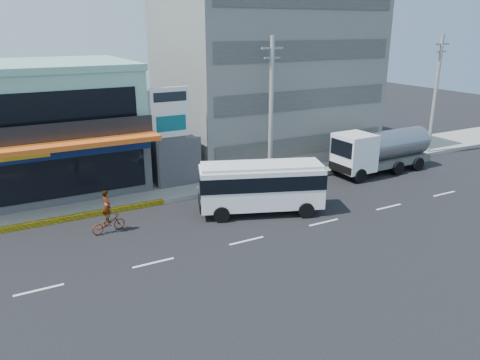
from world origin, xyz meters
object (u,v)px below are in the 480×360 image
(concrete_building, at_px, (264,71))
(utility_pole_far, at_px, (435,95))
(billboard, at_px, (171,118))
(minibus, at_px, (261,184))
(satellite_dish, at_px, (169,133))
(tanker_truck, at_px, (379,150))
(sedan, at_px, (262,198))
(utility_pole_near, at_px, (271,111))
(motorcycle_rider, at_px, (108,218))
(shop_building, at_px, (39,130))

(concrete_building, xyz_separation_m, utility_pole_far, (12.00, -7.60, -1.85))
(billboard, distance_m, minibus, 7.64)
(satellite_dish, bearing_deg, tanker_truck, -20.12)
(billboard, bearing_deg, sedan, -58.57)
(billboard, distance_m, utility_pole_near, 6.75)
(utility_pole_near, relative_size, motorcycle_rider, 4.21)
(satellite_dish, height_order, motorcycle_rider, satellite_dish)
(minibus, xyz_separation_m, sedan, (0.37, 0.51, -1.11))
(satellite_dish, xyz_separation_m, tanker_truck, (14.53, -5.32, -1.83))
(tanker_truck, bearing_deg, motorcycle_rider, -176.70)
(shop_building, distance_m, utility_pole_far, 30.73)
(billboard, distance_m, motorcycle_rider, 8.33)
(utility_pole_near, relative_size, sedan, 2.48)
(shop_building, bearing_deg, billboard, -32.32)
(billboard, bearing_deg, concrete_building, 28.92)
(satellite_dish, bearing_deg, billboard, -105.52)
(utility_pole_near, height_order, tanker_truck, utility_pole_near)
(utility_pole_far, relative_size, tanker_truck, 1.21)
(satellite_dish, height_order, utility_pole_near, utility_pole_near)
(satellite_dish, xyz_separation_m, sedan, (3.00, -7.53, -2.89))
(concrete_building, relative_size, motorcycle_rider, 6.73)
(utility_pole_near, bearing_deg, satellite_dish, 149.04)
(utility_pole_near, distance_m, sedan, 6.66)
(shop_building, bearing_deg, tanker_truck, -20.15)
(sedan, bearing_deg, utility_pole_near, -16.36)
(utility_pole_near, distance_m, minibus, 6.50)
(minibus, bearing_deg, motorcycle_rider, 169.94)
(utility_pole_near, bearing_deg, sedan, -127.38)
(motorcycle_rider, bearing_deg, minibus, -10.06)
(minibus, distance_m, tanker_truck, 12.21)
(shop_building, relative_size, billboard, 1.80)
(utility_pole_far, height_order, minibus, utility_pole_far)
(billboard, relative_size, sedan, 1.71)
(satellite_dish, relative_size, utility_pole_far, 0.15)
(tanker_truck, relative_size, motorcycle_rider, 3.49)
(satellite_dish, relative_size, tanker_truck, 0.18)
(minibus, xyz_separation_m, motorcycle_rider, (-8.61, 1.53, -1.01))
(utility_pole_far, bearing_deg, satellite_dish, 170.71)
(satellite_dish, distance_m, motorcycle_rider, 9.27)
(utility_pole_near, bearing_deg, minibus, -127.25)
(satellite_dish, height_order, utility_pole_far, utility_pole_far)
(concrete_building, distance_m, motorcycle_rider, 20.11)
(shop_building, xyz_separation_m, sedan, (11.00, -10.47, -3.31))
(utility_pole_far, relative_size, minibus, 1.32)
(billboard, bearing_deg, utility_pole_near, -15.48)
(utility_pole_near, xyz_separation_m, tanker_truck, (8.53, -1.72, -3.41))
(shop_building, height_order, sedan, shop_building)
(concrete_building, distance_m, sedan, 14.89)
(billboard, xyz_separation_m, utility_pole_near, (6.50, -1.80, 0.22))
(shop_building, bearing_deg, utility_pole_far, -12.31)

